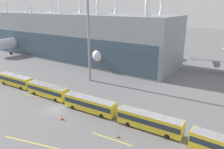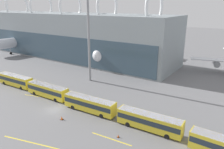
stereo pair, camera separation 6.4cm
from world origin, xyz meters
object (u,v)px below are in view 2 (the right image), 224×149
at_px(shuttle_bus_0, 15,80).
at_px(shuttle_bus_2, 90,104).
at_px(airliner_at_gate_far, 119,48).
at_px(traffic_cone_2, 118,136).
at_px(traffic_cone_0, 62,118).
at_px(shuttle_bus_3, 149,121).
at_px(shuttle_bus_1, 48,90).
at_px(floodlight_mast, 88,17).
at_px(airliner_at_gate_near, 35,40).

height_order(shuttle_bus_0, shuttle_bus_2, same).
bearing_deg(airliner_at_gate_far, traffic_cone_2, 27.95).
bearing_deg(shuttle_bus_0, traffic_cone_0, -16.54).
distance_m(shuttle_bus_0, shuttle_bus_3, 43.44).
bearing_deg(traffic_cone_0, shuttle_bus_1, 151.67).
bearing_deg(floodlight_mast, airliner_at_gate_near, 158.45).
bearing_deg(shuttle_bus_0, floodlight_mast, 44.71).
distance_m(airliner_at_gate_far, shuttle_bus_3, 56.40).
height_order(shuttle_bus_1, floodlight_mast, floodlight_mast).
bearing_deg(shuttle_bus_3, floodlight_mast, 147.63).
bearing_deg(airliner_at_gate_far, shuttle_bus_2, 20.24).
distance_m(airliner_at_gate_far, traffic_cone_2, 59.00).
xyz_separation_m(shuttle_bus_3, floodlight_mast, (-28.25, 16.29, 17.83)).
bearing_deg(airliner_at_gate_near, shuttle_bus_1, 61.54).
bearing_deg(shuttle_bus_3, airliner_at_gate_far, 125.72).
bearing_deg(airliner_at_gate_far, shuttle_bus_1, 3.31).
bearing_deg(traffic_cone_0, shuttle_bus_0, 166.12).
relative_size(shuttle_bus_3, traffic_cone_0, 16.86).
height_order(airliner_at_gate_near, shuttle_bus_2, airliner_at_gate_near).
xyz_separation_m(shuttle_bus_2, traffic_cone_2, (10.92, -5.01, -1.67)).
distance_m(shuttle_bus_1, floodlight_mast, 24.36).
xyz_separation_m(airliner_at_gate_near, traffic_cone_0, (67.21, -45.14, -5.13)).
xyz_separation_m(shuttle_bus_0, shuttle_bus_3, (43.44, 0.21, 0.00)).
xyz_separation_m(shuttle_bus_1, shuttle_bus_3, (28.96, 0.30, 0.00)).
relative_size(shuttle_bus_1, traffic_cone_2, 21.91).
bearing_deg(traffic_cone_2, floodlight_mast, 138.54).
bearing_deg(shuttle_bus_1, traffic_cone_2, -13.13).
bearing_deg(shuttle_bus_1, shuttle_bus_3, -0.90).
bearing_deg(shuttle_bus_0, airliner_at_gate_near, 133.91).
relative_size(shuttle_bus_0, traffic_cone_2, 21.99).
bearing_deg(shuttle_bus_2, traffic_cone_0, -115.05).
height_order(airliner_at_gate_far, shuttle_bus_1, airliner_at_gate_far).
bearing_deg(airliner_at_gate_far, shuttle_bus_3, 34.02).
bearing_deg(traffic_cone_0, floodlight_mast, 116.02).
distance_m(shuttle_bus_3, traffic_cone_2, 6.79).
xyz_separation_m(shuttle_bus_0, traffic_cone_2, (39.88, -5.32, -1.67)).
distance_m(floodlight_mast, traffic_cone_2, 38.29).
distance_m(airliner_at_gate_near, shuttle_bus_3, 92.63).
relative_size(shuttle_bus_1, shuttle_bus_3, 1.00).
bearing_deg(shuttle_bus_1, airliner_at_gate_far, 95.93).
bearing_deg(airliner_at_gate_far, airliner_at_gate_near, -87.30).
relative_size(shuttle_bus_1, floodlight_mast, 0.40).
distance_m(shuttle_bus_3, floodlight_mast, 37.16).
bearing_deg(airliner_at_gate_far, floodlight_mast, 8.98).
distance_m(shuttle_bus_0, traffic_cone_2, 40.27).
height_order(shuttle_bus_1, traffic_cone_0, shuttle_bus_1).
bearing_deg(airliner_at_gate_near, shuttle_bus_0, 53.11).
bearing_deg(traffic_cone_2, shuttle_bus_1, 168.36).
relative_size(shuttle_bus_2, traffic_cone_2, 22.00).
height_order(airliner_at_gate_near, airliner_at_gate_far, airliner_at_gate_near).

